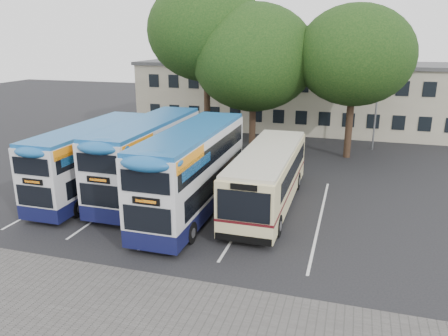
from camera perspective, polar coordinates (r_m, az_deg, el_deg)
The scene contains 12 objects.
ground at distance 18.01m, azimuth 0.48°, elevation -11.61°, with size 120.00×120.00×0.00m, color black.
paving_strip at distance 14.80m, azimuth -13.27°, elevation -19.12°, with size 40.00×6.00×0.01m, color #595654.
bay_lines at distance 23.42m, azimuth -4.93°, elevation -4.68°, with size 14.12×11.00×0.01m.
depot_building at distance 42.76m, azimuth 10.82°, elevation 9.32°, with size 32.40×8.40×6.20m.
lamp_post at distance 35.37m, azimuth 19.55°, elevation 10.27°, with size 0.25×1.05×9.06m.
tree_left at distance 34.75m, azimuth -2.33°, elevation 17.45°, with size 8.95×8.95×12.74m.
tree_mid at distance 33.24m, azimuth 3.90°, elevation 14.17°, with size 9.24×9.24×10.96m.
tree_right at distance 32.37m, azimuth 16.73°, elevation 13.88°, with size 8.17×8.17×10.75m.
bus_dd_left at distance 25.19m, azimuth -16.87°, elevation 1.36°, with size 2.28×9.40×3.91m.
bus_dd_mid at distance 24.54m, azimuth -9.80°, elevation 1.79°, with size 2.43×10.03×4.18m.
bus_dd_right at distance 21.67m, azimuth -4.05°, elevation 0.11°, with size 2.48×10.25×4.27m.
bus_single at distance 22.70m, azimuth 5.79°, elevation -0.81°, with size 2.60×10.21×3.04m.
Camera 1 is at (4.42, -15.19, 8.61)m, focal length 35.00 mm.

